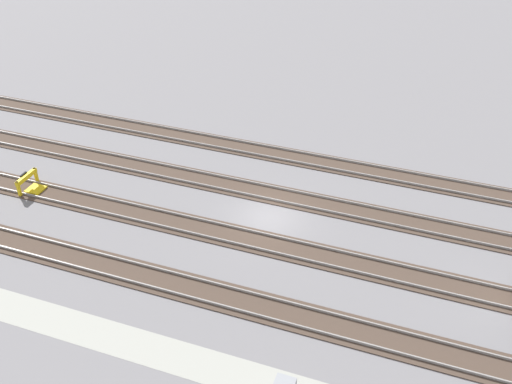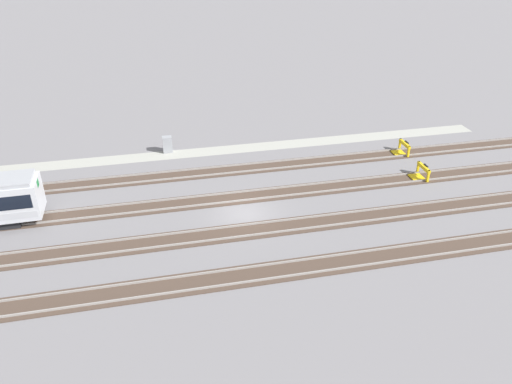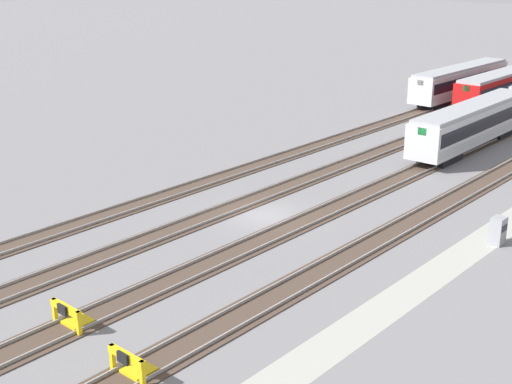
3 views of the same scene
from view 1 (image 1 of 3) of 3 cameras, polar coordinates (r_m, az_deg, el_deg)
The scene contains 7 objects.
ground_plane at distance 38.28m, azimuth 1.23°, elevation -2.46°, with size 400.00×400.00×0.00m, color slate.
service_walkway at distance 30.23m, azimuth -6.46°, elevation -15.66°, with size 54.00×2.00×0.01m, color #9E9E93.
rail_track_nearest at distance 32.93m, azimuth -3.07°, elevation -9.94°, with size 90.00×2.23×0.21m.
rail_track_near_inner at distance 36.39m, azimuth -0.05°, elevation -4.68°, with size 90.00×2.24×0.21m.
rail_track_middle at distance 40.19m, azimuth 2.39°, elevation -0.36°, with size 90.00×2.24×0.21m.
rail_track_far_inner at distance 44.23m, azimuth 4.39°, elevation 3.20°, with size 90.00×2.23×0.21m.
bumper_stop_near_inner_track at distance 43.29m, azimuth -20.67°, elevation 0.75°, with size 1.35×2.00×1.22m.
Camera 1 is at (9.53, -28.85, 23.28)m, focal length 42.00 mm.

